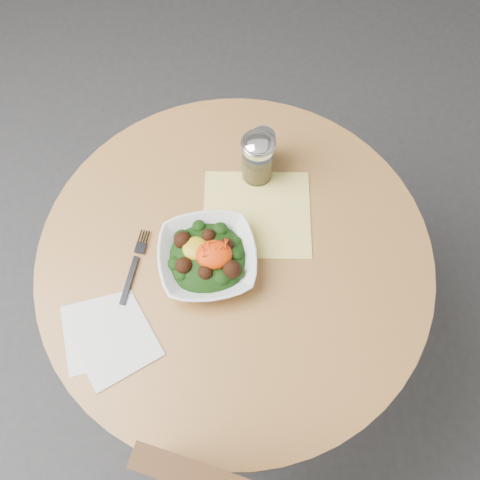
{
  "coord_description": "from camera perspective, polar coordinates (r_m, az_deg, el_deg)",
  "views": [
    {
      "loc": [
        -0.03,
        -0.48,
        1.86
      ],
      "look_at": [
        0.01,
        0.01,
        0.81
      ],
      "focal_mm": 40.0,
      "sensor_mm": 36.0,
      "label": 1
    }
  ],
  "objects": [
    {
      "name": "beverage_can",
      "position": [
        1.28,
        2.39,
        9.64
      ],
      "size": [
        0.06,
        0.06,
        0.11
      ],
      "color": "#0E1B9A",
      "rests_on": "table"
    },
    {
      "name": "cloth_napkin",
      "position": [
        1.25,
        1.81,
        2.82
      ],
      "size": [
        0.27,
        0.25,
        0.0
      ],
      "primitive_type": "cube",
      "rotation": [
        0.0,
        0.0,
        -0.09
      ],
      "color": "yellow",
      "rests_on": "table"
    },
    {
      "name": "salad_bowl",
      "position": [
        1.17,
        -3.47,
        -1.91
      ],
      "size": [
        0.23,
        0.23,
        0.08
      ],
      "color": "white",
      "rests_on": "table"
    },
    {
      "name": "fork",
      "position": [
        1.22,
        -11.14,
        -2.51
      ],
      "size": [
        0.07,
        0.18,
        0.0
      ],
      "color": "black",
      "rests_on": "table"
    },
    {
      "name": "paper_napkins",
      "position": [
        1.18,
        -13.87,
        -10.01
      ],
      "size": [
        0.22,
        0.22,
        0.0
      ],
      "color": "silver",
      "rests_on": "table"
    },
    {
      "name": "table",
      "position": [
        1.39,
        -0.49,
        -4.95
      ],
      "size": [
        0.9,
        0.9,
        0.75
      ],
      "color": "black",
      "rests_on": "ground"
    },
    {
      "name": "spice_shaker",
      "position": [
        1.25,
        1.9,
        8.74
      ],
      "size": [
        0.08,
        0.08,
        0.14
      ],
      "color": "silver",
      "rests_on": "table"
    },
    {
      "name": "ground",
      "position": [
        1.92,
        -0.36,
        -10.64
      ],
      "size": [
        6.0,
        6.0,
        0.0
      ],
      "primitive_type": "plane",
      "color": "#313133",
      "rests_on": "ground"
    }
  ]
}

